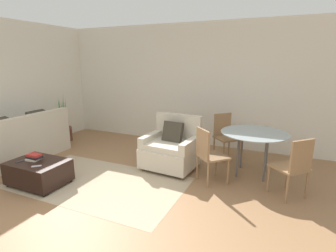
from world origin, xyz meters
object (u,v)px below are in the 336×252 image
at_px(potted_plant, 65,129).
at_px(armchair, 171,149).
at_px(book_stack, 34,157).
at_px(dining_chair_near_left, 208,152).
at_px(dining_chair_near_right, 294,164).
at_px(tv_remote_secondary, 21,161).
at_px(ottoman, 39,172).
at_px(dining_chair_far_left, 225,133).
at_px(couch, 16,145).
at_px(tv_remote_primary, 37,166).
at_px(dining_table, 254,137).

bearing_deg(potted_plant, armchair, -8.91).
bearing_deg(book_stack, dining_chair_near_left, 24.18).
distance_m(dining_chair_near_left, dining_chair_near_right, 1.24).
xyz_separation_m(armchair, dining_chair_near_left, (0.78, -0.33, 0.16)).
bearing_deg(tv_remote_secondary, ottoman, 25.46).
bearing_deg(dining_chair_far_left, potted_plant, -173.76).
height_order(dining_chair_near_left, dining_chair_far_left, same).
bearing_deg(couch, potted_plant, 97.36).
distance_m(ottoman, tv_remote_primary, 0.29).
xyz_separation_m(book_stack, dining_chair_near_left, (2.52, 1.13, 0.08)).
bearing_deg(armchair, dining_chair_near_right, -9.43).
relative_size(book_stack, tv_remote_primary, 1.80).
xyz_separation_m(tv_remote_secondary, dining_chair_far_left, (2.67, 2.50, 0.13)).
bearing_deg(tv_remote_secondary, armchair, 40.21).
distance_m(dining_chair_near_left, dining_chair_far_left, 1.24).
bearing_deg(dining_table, tv_remote_primary, -146.33).
distance_m(book_stack, dining_chair_near_left, 2.77).
height_order(couch, dining_chair_near_right, couch).
bearing_deg(dining_chair_near_left, tv_remote_secondary, -154.64).
distance_m(couch, book_stack, 1.27).
bearing_deg(dining_chair_near_left, book_stack, -155.82).
xyz_separation_m(book_stack, dining_table, (3.14, 1.75, 0.23)).
bearing_deg(ottoman, dining_chair_far_left, 44.49).
relative_size(book_stack, dining_chair_near_right, 0.26).
distance_m(ottoman, dining_chair_far_left, 3.42).
height_order(ottoman, dining_chair_far_left, dining_chair_far_left).
relative_size(armchair, dining_chair_near_right, 1.08).
relative_size(dining_table, dining_chair_near_left, 1.23).
bearing_deg(potted_plant, dining_chair_near_right, -9.11).
bearing_deg(dining_chair_near_left, couch, -170.67).
height_order(book_stack, tv_remote_primary, book_stack).
xyz_separation_m(tv_remote_primary, potted_plant, (-1.58, 2.12, -0.09)).
height_order(couch, dining_chair_near_left, couch).
height_order(ottoman, potted_plant, potted_plant).
bearing_deg(dining_chair_near_left, tv_remote_primary, -150.10).
xyz_separation_m(couch, potted_plant, (-0.18, 1.42, -0.03)).
bearing_deg(book_stack, potted_plant, 124.28).
distance_m(ottoman, dining_table, 3.56).
height_order(potted_plant, dining_chair_far_left, potted_plant).
bearing_deg(armchair, tv_remote_primary, -132.31).
height_order(tv_remote_primary, dining_table, dining_table).
height_order(ottoman, tv_remote_secondary, tv_remote_secondary).
relative_size(couch, potted_plant, 1.73).
bearing_deg(potted_plant, book_stack, -55.72).
relative_size(dining_chair_near_right, dining_chair_far_left, 1.00).
bearing_deg(dining_chair_far_left, book_stack, -136.79).
distance_m(book_stack, potted_plant, 2.36).
bearing_deg(dining_table, dining_chair_far_left, 135.00).
bearing_deg(couch, ottoman, -24.00).
height_order(couch, dining_chair_far_left, couch).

